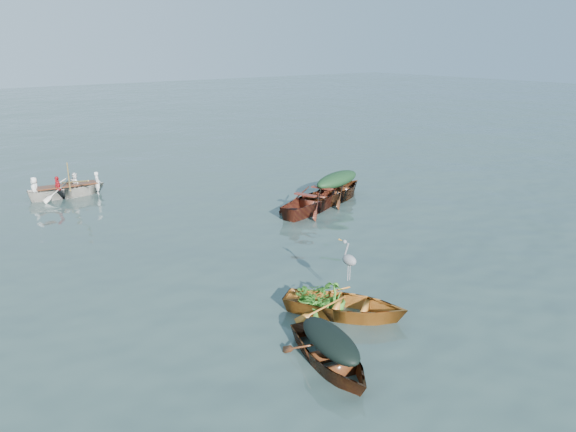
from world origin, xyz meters
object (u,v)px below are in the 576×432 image
dark_covered_boat (330,366)px  open_wooden_boat (314,210)px  yellow_dinghy (345,316)px  green_tarp_boat (337,200)px  rowed_boat (68,197)px  heron (349,267)px

dark_covered_boat → open_wooden_boat: open_wooden_boat is taller
yellow_dinghy → green_tarp_boat: 9.21m
dark_covered_boat → open_wooden_boat: bearing=64.6°
rowed_boat → yellow_dinghy: bearing=-167.3°
yellow_dinghy → heron: bearing=5.2°
open_wooden_boat → rowed_boat: (-6.32, 6.98, 0.00)m
dark_covered_boat → green_tarp_boat: bearing=60.1°
yellow_dinghy → open_wooden_boat: 7.90m
heron → rowed_boat: bearing=64.5°
yellow_dinghy → dark_covered_boat: size_ratio=1.03×
yellow_dinghy → dark_covered_boat: yellow_dinghy is taller
open_wooden_boat → dark_covered_boat: bearing=122.7°
dark_covered_boat → heron: bearing=52.3°
dark_covered_boat → green_tarp_boat: 11.20m
yellow_dinghy → heron: size_ratio=3.60×
green_tarp_boat → open_wooden_boat: open_wooden_boat is taller
yellow_dinghy → open_wooden_boat: bearing=20.2°
dark_covered_boat → green_tarp_boat: green_tarp_boat is taller
green_tarp_boat → dark_covered_boat: bearing=119.6°
green_tarp_boat → rowed_boat: size_ratio=1.17×
rowed_boat → heron: 13.35m
yellow_dinghy → rowed_boat: bearing=62.5°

